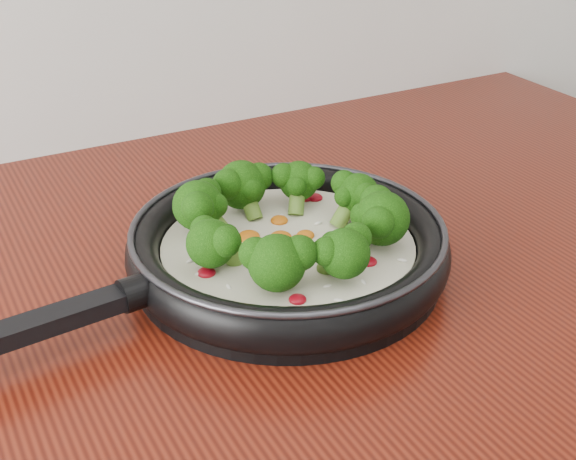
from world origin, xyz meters
TOP-DOWN VIEW (x-y plane):
  - skillet at (0.10, 1.05)m, footprint 0.54×0.37m

SIDE VIEW (x-z plane):
  - skillet at x=0.10m, z-range 0.89..0.98m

